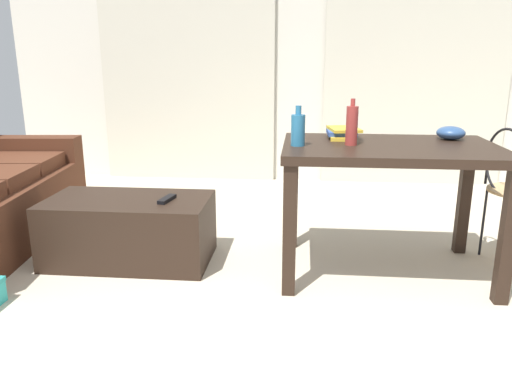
{
  "coord_description": "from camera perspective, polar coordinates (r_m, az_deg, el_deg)",
  "views": [
    {
      "loc": [
        0.05,
        -1.36,
        1.24
      ],
      "look_at": [
        -0.24,
        1.64,
        0.42
      ],
      "focal_mm": 34.59,
      "sensor_mm": 36.0,
      "label": 1
    }
  ],
  "objects": [
    {
      "name": "ground_plane",
      "position": [
        3.11,
        4.14,
        -8.38
      ],
      "size": [
        9.07,
        9.07,
        0.0
      ],
      "primitive_type": "plane",
      "color": "beige"
    },
    {
      "name": "craft_table",
      "position": [
        2.92,
        15.15,
        3.16
      ],
      "size": [
        1.21,
        0.81,
        0.77
      ],
      "color": "black",
      "rests_on": "ground"
    },
    {
      "name": "tv_remote_primary",
      "position": [
        3.04,
        -10.26,
        -0.81
      ],
      "size": [
        0.08,
        0.18,
        0.02
      ],
      "primitive_type": "cube",
      "rotation": [
        0.0,
        0.0,
        -0.18
      ],
      "color": "black",
      "rests_on": "coffee_table"
    },
    {
      "name": "wall_back",
      "position": [
        5.14,
        5.08,
        15.57
      ],
      "size": [
        5.92,
        0.1,
        2.55
      ],
      "primitive_type": "cube",
      "color": "silver",
      "rests_on": "ground"
    },
    {
      "name": "bottle_near",
      "position": [
        2.76,
        4.88,
        7.24
      ],
      "size": [
        0.08,
        0.08,
        0.22
      ],
      "color": "teal",
      "rests_on": "craft_table"
    },
    {
      "name": "curtains",
      "position": [
        5.05,
        5.02,
        13.38
      ],
      "size": [
        4.04,
        0.03,
        2.17
      ],
      "color": "beige",
      "rests_on": "ground"
    },
    {
      "name": "book_stack",
      "position": [
        3.07,
        9.98,
        6.76
      ],
      "size": [
        0.21,
        0.27,
        0.06
      ],
      "color": "gold",
      "rests_on": "craft_table"
    },
    {
      "name": "bowl",
      "position": [
        3.19,
        21.6,
        6.38
      ],
      "size": [
        0.17,
        0.17,
        0.08
      ],
      "primitive_type": "ellipsoid",
      "color": "#2D4C7A",
      "rests_on": "craft_table"
    },
    {
      "name": "coffee_table",
      "position": [
        3.2,
        -14.41,
        -4.25
      ],
      "size": [
        1.0,
        0.54,
        0.4
      ],
      "color": "black",
      "rests_on": "ground"
    },
    {
      "name": "bottle_far",
      "position": [
        2.82,
        11.02,
        7.6
      ],
      "size": [
        0.07,
        0.07,
        0.26
      ],
      "color": "#99332D",
      "rests_on": "craft_table"
    }
  ]
}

